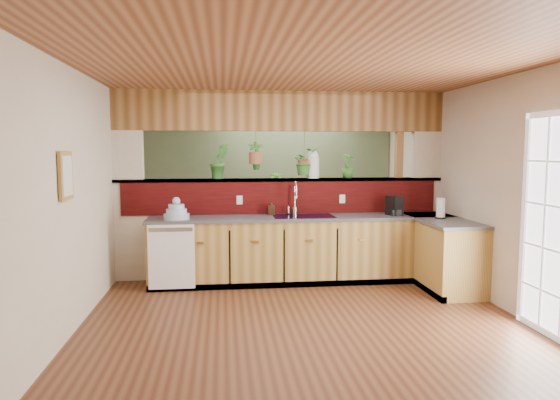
{
  "coord_description": "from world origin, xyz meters",
  "views": [
    {
      "loc": [
        -0.83,
        -5.61,
        1.79
      ],
      "look_at": [
        -0.1,
        0.7,
        1.15
      ],
      "focal_mm": 32.0,
      "sensor_mm": 36.0,
      "label": 1
    }
  ],
  "objects": [
    {
      "name": "french_door",
      "position": [
        2.27,
        -1.3,
        1.05
      ],
      "size": [
        0.06,
        1.02,
        2.16
      ],
      "primitive_type": "cube",
      "color": "white",
      "rests_on": "ground"
    },
    {
      "name": "ledge_plant_left",
      "position": [
        -0.87,
        1.35,
        1.63
      ],
      "size": [
        0.33,
        0.3,
        0.49
      ],
      "primitive_type": "imported",
      "rotation": [
        0.0,
        0.0,
        0.36
      ],
      "color": "#2D6824",
      "rests_on": "pass_through_ledge"
    },
    {
      "name": "wall_front",
      "position": [
        0.0,
        -3.5,
        1.3
      ],
      "size": [
        4.6,
        0.02,
        2.6
      ],
      "primitive_type": "cube",
      "color": "beige",
      "rests_on": "ground"
    },
    {
      "name": "hanging_plant_a",
      "position": [
        -0.37,
        1.35,
        1.84
      ],
      "size": [
        0.22,
        0.19,
        0.53
      ],
      "color": "brown",
      "rests_on": "header_beam"
    },
    {
      "name": "dishwasher",
      "position": [
        -1.48,
        0.66,
        0.46
      ],
      "size": [
        0.58,
        0.03,
        0.82
      ],
      "color": "white",
      "rests_on": "ground"
    },
    {
      "name": "coffee_maker",
      "position": [
        1.5,
        0.92,
        1.02
      ],
      "size": [
        0.14,
        0.24,
        0.27
      ],
      "rotation": [
        0.0,
        0.0,
        0.31
      ],
      "color": "black",
      "rests_on": "countertop"
    },
    {
      "name": "ground",
      "position": [
        0.0,
        0.0,
        0.0
      ],
      "size": [
        4.6,
        7.0,
        0.01
      ],
      "primitive_type": "cube",
      "color": "#512C19",
      "rests_on": "ground"
    },
    {
      "name": "faucet",
      "position": [
        0.15,
        1.13,
        1.15
      ],
      "size": [
        0.2,
        0.2,
        0.46
      ],
      "color": "#B7B7B2",
      "rests_on": "countertop"
    },
    {
      "name": "ledge_plant_right",
      "position": [
        0.95,
        1.35,
        1.56
      ],
      "size": [
        0.24,
        0.24,
        0.34
      ],
      "primitive_type": "imported",
      "rotation": [
        0.0,
        0.0,
        0.27
      ],
      "color": "#2D6824",
      "rests_on": "pass_through_ledge"
    },
    {
      "name": "hanging_plant_b",
      "position": [
        0.32,
        1.35,
        1.78
      ],
      "size": [
        0.42,
        0.4,
        0.54
      ],
      "color": "brown",
      "rests_on": "header_beam"
    },
    {
      "name": "shelf_plant_a",
      "position": [
        -0.84,
        3.25,
        1.14
      ],
      "size": [
        0.21,
        0.16,
        0.37
      ],
      "primitive_type": "imported",
      "rotation": [
        0.0,
        0.0,
        -0.15
      ],
      "color": "#2D6824",
      "rests_on": "shelving_console"
    },
    {
      "name": "framed_print",
      "position": [
        -2.27,
        -0.8,
        1.55
      ],
      "size": [
        0.04,
        0.35,
        0.45
      ],
      "color": "olive",
      "rests_on": "wall_left"
    },
    {
      "name": "wall_left",
      "position": [
        -2.3,
        0.0,
        1.3
      ],
      "size": [
        0.02,
        7.0,
        2.6
      ],
      "primitive_type": "cube",
      "color": "beige",
      "rests_on": "ground"
    },
    {
      "name": "dish_stack",
      "position": [
        -1.42,
        0.86,
        0.99
      ],
      "size": [
        0.33,
        0.33,
        0.29
      ],
      "color": "#A3B6D2",
      "rests_on": "countertop"
    },
    {
      "name": "soap_dispenser",
      "position": [
        -0.17,
        1.15,
        1.0
      ],
      "size": [
        0.09,
        0.1,
        0.2
      ],
      "primitive_type": "imported",
      "rotation": [
        0.0,
        0.0,
        -0.04
      ],
      "color": "#372014",
      "rests_on": "countertop"
    },
    {
      "name": "wall_right",
      "position": [
        2.3,
        0.0,
        1.3
      ],
      "size": [
        0.02,
        7.0,
        2.6
      ],
      "primitive_type": "cube",
      "color": "beige",
      "rests_on": "ground"
    },
    {
      "name": "floor_plant",
      "position": [
        1.31,
        2.21,
        0.38
      ],
      "size": [
        0.73,
        0.64,
        0.77
      ],
      "primitive_type": "imported",
      "rotation": [
        0.0,
        0.0,
        -0.06
      ],
      "color": "#2D6824",
      "rests_on": "ground"
    },
    {
      "name": "navy_sink",
      "position": [
        0.25,
        0.98,
        0.82
      ],
      "size": [
        0.82,
        0.5,
        0.18
      ],
      "color": "black",
      "rests_on": "countertop"
    },
    {
      "name": "ceiling",
      "position": [
        0.0,
        0.0,
        2.6
      ],
      "size": [
        4.6,
        7.0,
        0.01
      ],
      "primitive_type": "cube",
      "color": "brown",
      "rests_on": "ground"
    },
    {
      "name": "glass_jar",
      "position": [
        0.45,
        1.35,
        1.58
      ],
      "size": [
        0.17,
        0.17,
        0.39
      ],
      "color": "silver",
      "rests_on": "pass_through_ledge"
    },
    {
      "name": "wall_back",
      "position": [
        0.0,
        3.5,
        1.3
      ],
      "size": [
        4.6,
        0.02,
        2.6
      ],
      "primitive_type": "cube",
      "color": "beige",
      "rests_on": "ground"
    },
    {
      "name": "paper_towel",
      "position": [
        1.99,
        0.54,
        1.03
      ],
      "size": [
        0.13,
        0.13,
        0.28
      ],
      "color": "black",
      "rests_on": "countertop"
    },
    {
      "name": "sage_backwall",
      "position": [
        0.0,
        3.48,
        1.3
      ],
      "size": [
        4.55,
        0.02,
        2.55
      ],
      "primitive_type": "cube",
      "color": "#536646",
      "rests_on": "ground"
    },
    {
      "name": "shelf_plant_b",
      "position": [
        0.12,
        3.25,
        1.17
      ],
      "size": [
        0.25,
        0.25,
        0.43
      ],
      "primitive_type": "imported",
      "rotation": [
        0.0,
        0.0,
        -0.02
      ],
      "color": "#2D6824",
      "rests_on": "shelving_console"
    },
    {
      "name": "pass_through_partition",
      "position": [
        0.03,
        1.35,
        1.19
      ],
      "size": [
        4.6,
        0.21,
        2.6
      ],
      "color": "beige",
      "rests_on": "ground"
    },
    {
      "name": "pass_through_ledge",
      "position": [
        0.0,
        1.35,
        1.37
      ],
      "size": [
        4.6,
        0.21,
        0.04
      ],
      "primitive_type": "cube",
      "color": "brown",
      "rests_on": "ground"
    },
    {
      "name": "countertop",
      "position": [
        0.84,
        0.87,
        0.45
      ],
      "size": [
        4.14,
        1.52,
        0.9
      ],
      "color": "olive",
      "rests_on": "ground"
    },
    {
      "name": "header_beam",
      "position": [
        0.0,
        1.35,
        2.33
      ],
      "size": [
        4.6,
        0.15,
        0.55
      ],
      "primitive_type": "cube",
      "color": "brown",
      "rests_on": "ground"
    },
    {
      "name": "shelving_console",
      "position": [
        -0.2,
        3.25,
        0.5
      ],
      "size": [
        1.38,
        0.44,
        0.91
      ],
      "primitive_type": "cube",
      "rotation": [
        0.0,
        0.0,
        -0.06
      ],
      "color": "black",
      "rests_on": "ground"
    }
  ]
}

